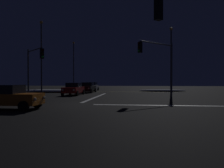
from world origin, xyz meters
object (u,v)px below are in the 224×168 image
object	(u,v)px
traffic_signal_nw	(34,62)
streetlamp_right_near	(171,56)
sedan_orange_crossing	(7,97)
streetlamp_left_near	(41,52)
traffic_signal_se	(200,21)
sedan_red	(74,89)
traffic_signal_ne	(159,58)
streetlamp_left_far	(74,62)
sedan_silver	(92,86)
sedan_black	(88,87)

from	to	relation	value
traffic_signal_nw	streetlamp_right_near	world-z (taller)	streetlamp_right_near
sedan_orange_crossing	streetlamp_left_near	world-z (taller)	streetlamp_left_near
traffic_signal_se	streetlamp_left_near	xyz separation A→B (m)	(-16.20, 20.70, 1.59)
sedan_red	traffic_signal_ne	xyz separation A→B (m)	(10.27, -3.84, 3.38)
sedan_red	streetlamp_left_far	size ratio (longest dim) A/B	0.43
sedan_red	sedan_orange_crossing	distance (m)	14.02
sedan_red	streetlamp_left_far	xyz separation A→B (m)	(-5.56, 18.90, 5.00)
traffic_signal_se	traffic_signal_ne	xyz separation A→B (m)	(-0.37, 13.96, -0.12)
traffic_signal_nw	traffic_signal_se	bearing A→B (deg)	-45.00
traffic_signal_se	streetlamp_left_near	bearing A→B (deg)	128.05
sedan_silver	streetlamp_left_far	size ratio (longest dim) A/B	0.43
sedan_black	streetlamp_left_far	distance (m)	14.91
sedan_black	traffic_signal_nw	size ratio (longest dim) A/B	0.78
streetlamp_left_near	traffic_signal_se	bearing A→B (deg)	-51.95
traffic_signal_se	streetlamp_right_near	distance (m)	20.80
traffic_signal_nw	traffic_signal_ne	distance (m)	13.72
traffic_signal_se	traffic_signal_ne	distance (m)	13.97
sedan_red	traffic_signal_nw	distance (m)	5.92
traffic_signal_nw	streetlamp_left_far	size ratio (longest dim) A/B	0.55
sedan_orange_crossing	streetlamp_left_far	size ratio (longest dim) A/B	0.43
sedan_black	sedan_orange_crossing	world-z (taller)	same
sedan_red	streetlamp_right_near	distance (m)	13.56
sedan_red	traffic_signal_nw	xyz separation A→B (m)	(-3.45, -3.71, 3.07)
sedan_orange_crossing	traffic_signal_nw	bearing A→B (deg)	107.35
traffic_signal_nw	traffic_signal_se	world-z (taller)	traffic_signal_se
sedan_orange_crossing	streetlamp_left_far	distance (m)	33.72
streetlamp_left_far	traffic_signal_se	bearing A→B (deg)	-66.19
sedan_black	traffic_signal_se	size ratio (longest dim) A/B	0.69
sedan_orange_crossing	streetlamp_left_near	bearing A→B (deg)	107.49
streetlamp_left_near	streetlamp_right_near	size ratio (longest dim) A/B	1.15
sedan_orange_crossing	streetlamp_right_near	size ratio (longest dim) A/B	0.48
traffic_signal_nw	traffic_signal_ne	size ratio (longest dim) A/B	0.93
sedan_silver	streetlamp_right_near	distance (m)	16.23
traffic_signal_se	sedan_orange_crossing	bearing A→B (deg)	160.83
streetlamp_left_far	traffic_signal_nw	bearing A→B (deg)	-84.67
sedan_black	traffic_signal_se	distance (m)	26.30
streetlamp_left_near	traffic_signal_nw	bearing A→B (deg)	-72.29
sedan_silver	traffic_signal_ne	size ratio (longest dim) A/B	0.72
sedan_black	traffic_signal_ne	world-z (taller)	traffic_signal_ne
sedan_orange_crossing	traffic_signal_nw	distance (m)	11.23
streetlamp_left_near	streetlamp_right_near	distance (m)	18.07
sedan_silver	sedan_orange_crossing	distance (m)	26.07
sedan_silver	streetlamp_left_near	distance (m)	11.77
sedan_red	traffic_signal_ne	world-z (taller)	traffic_signal_ne
sedan_black	streetlamp_left_near	size ratio (longest dim) A/B	0.42
sedan_silver	traffic_signal_ne	bearing A→B (deg)	-56.70
streetlamp_left_far	streetlamp_right_near	bearing A→B (deg)	-41.54
sedan_black	sedan_silver	bearing A→B (deg)	95.82
sedan_red	streetlamp_right_near	world-z (taller)	streetlamp_right_near
traffic_signal_se	traffic_signal_nw	bearing A→B (deg)	135.00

